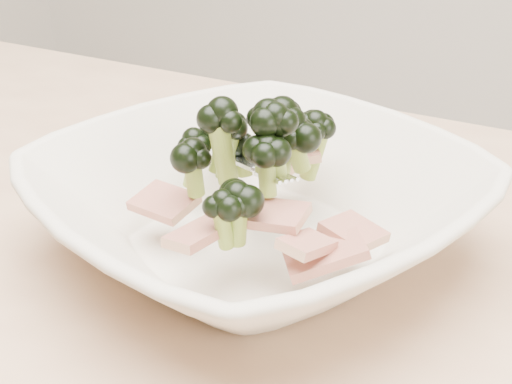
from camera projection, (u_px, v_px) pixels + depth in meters
dining_table at (140, 366)px, 0.57m from camera, size 1.20×0.80×0.75m
broccoli_dish at (256, 201)px, 0.53m from camera, size 0.40×0.40×0.13m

